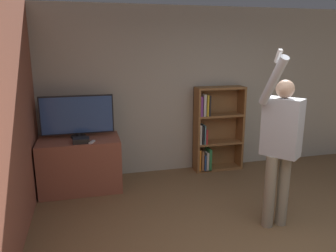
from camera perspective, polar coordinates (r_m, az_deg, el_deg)
wall_back at (r=5.55m, az=5.38°, el=6.15°), size 7.17×0.06×2.70m
wall_side_brick at (r=3.83m, az=-25.51°, el=1.30°), size 0.06×4.54×2.70m
tv_ledge at (r=5.03m, az=-15.01°, el=-6.42°), size 1.16×0.67×0.77m
television at (r=4.90m, az=-15.53°, el=1.68°), size 1.04×0.22×0.63m
game_console at (r=4.71m, az=-14.88°, el=-2.42°), size 0.22×0.18×0.07m
remote_loose at (r=4.68m, az=-13.10°, el=-2.73°), size 0.10×0.14×0.02m
bookshelf at (r=5.59m, az=7.95°, el=-0.80°), size 0.83×0.28×1.43m
person at (r=3.89m, az=19.08°, el=-2.49°), size 0.55×0.56×2.06m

